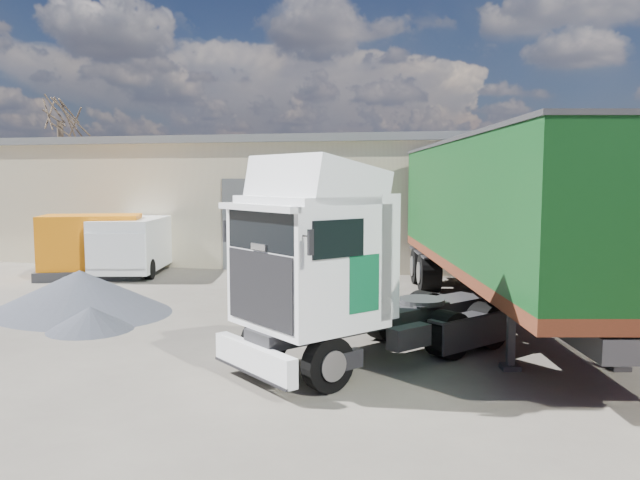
% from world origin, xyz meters
% --- Properties ---
extents(ground, '(120.00, 120.00, 0.00)m').
position_xyz_m(ground, '(0.00, 0.00, 0.00)').
color(ground, '#272420').
rests_on(ground, ground).
extents(warehouse, '(30.60, 12.60, 5.42)m').
position_xyz_m(warehouse, '(-6.00, 16.00, 2.66)').
color(warehouse, beige).
rests_on(warehouse, ground).
extents(bare_tree, '(4.00, 4.00, 9.60)m').
position_xyz_m(bare_tree, '(-18.00, 20.00, 7.92)').
color(bare_tree, '#382B21').
rests_on(bare_tree, ground).
extents(tractor_unit, '(5.50, 5.97, 4.02)m').
position_xyz_m(tractor_unit, '(2.88, -1.74, 1.69)').
color(tractor_unit, black).
rests_on(tractor_unit, ground).
extents(box_trailer, '(5.77, 14.10, 4.59)m').
position_xyz_m(box_trailer, '(6.12, 3.34, 2.80)').
color(box_trailer, '#2D2D30').
rests_on(box_trailer, ground).
extents(panel_van, '(3.18, 5.52, 2.12)m').
position_xyz_m(panel_van, '(-6.95, 8.40, 1.10)').
color(panel_van, black).
rests_on(panel_van, ground).
extents(orange_skip, '(4.24, 3.50, 2.28)m').
position_xyz_m(orange_skip, '(-8.00, 7.13, 0.99)').
color(orange_skip, '#2D2D30').
rests_on(orange_skip, ground).
extents(gravel_heap, '(7.08, 7.08, 1.13)m').
position_xyz_m(gravel_heap, '(-5.00, 1.73, 0.53)').
color(gravel_heap, black).
rests_on(gravel_heap, ground).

